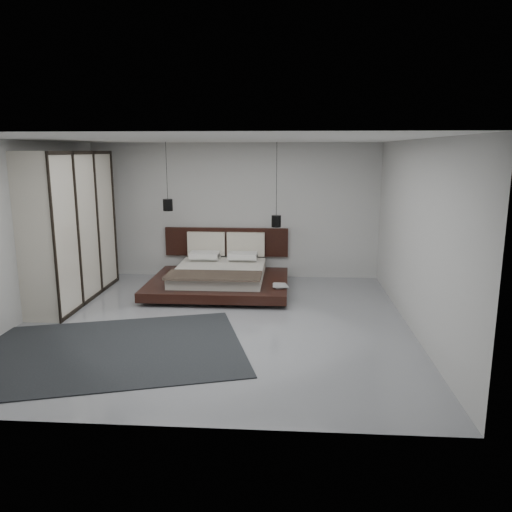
# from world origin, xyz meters

# --- Properties ---
(floor) EXTENTS (6.00, 6.00, 0.00)m
(floor) POSITION_xyz_m (0.00, 0.00, 0.00)
(floor) COLOR gray
(floor) RESTS_ON ground
(ceiling) EXTENTS (6.00, 6.00, 0.00)m
(ceiling) POSITION_xyz_m (0.00, 0.00, 2.80)
(ceiling) COLOR white
(ceiling) RESTS_ON wall_back
(wall_back) EXTENTS (6.00, 0.00, 6.00)m
(wall_back) POSITION_xyz_m (0.00, 3.00, 1.40)
(wall_back) COLOR #B8B8B6
(wall_back) RESTS_ON floor
(wall_front) EXTENTS (6.00, 0.00, 6.00)m
(wall_front) POSITION_xyz_m (0.00, -3.00, 1.40)
(wall_front) COLOR #B8B8B6
(wall_front) RESTS_ON floor
(wall_left) EXTENTS (0.00, 6.00, 6.00)m
(wall_left) POSITION_xyz_m (-3.00, 0.00, 1.40)
(wall_left) COLOR #B8B8B6
(wall_left) RESTS_ON floor
(wall_right) EXTENTS (0.00, 6.00, 6.00)m
(wall_right) POSITION_xyz_m (3.00, 0.00, 1.40)
(wall_right) COLOR #B8B8B6
(wall_right) RESTS_ON floor
(lattice_screen) EXTENTS (0.05, 0.90, 2.60)m
(lattice_screen) POSITION_xyz_m (-2.95, 2.45, 1.30)
(lattice_screen) COLOR black
(lattice_screen) RESTS_ON floor
(bed) EXTENTS (2.60, 2.32, 1.05)m
(bed) POSITION_xyz_m (-0.18, 1.92, 0.28)
(bed) COLOR black
(bed) RESTS_ON floor
(book_lower) EXTENTS (0.30, 0.37, 0.03)m
(book_lower) POSITION_xyz_m (0.89, 1.29, 0.26)
(book_lower) COLOR #99724C
(book_lower) RESTS_ON bed
(book_upper) EXTENTS (0.22, 0.30, 0.02)m
(book_upper) POSITION_xyz_m (0.87, 1.26, 0.28)
(book_upper) COLOR #99724C
(book_upper) RESTS_ON book_lower
(pendant_left) EXTENTS (0.19, 0.19, 1.33)m
(pendant_left) POSITION_xyz_m (-1.24, 2.31, 1.59)
(pendant_left) COLOR black
(pendant_left) RESTS_ON ceiling
(pendant_right) EXTENTS (0.19, 0.19, 1.63)m
(pendant_right) POSITION_xyz_m (0.89, 2.31, 1.29)
(pendant_right) COLOR black
(pendant_right) RESTS_ON ceiling
(wardrobe) EXTENTS (0.63, 2.68, 2.63)m
(wardrobe) POSITION_xyz_m (-2.70, 1.13, 1.32)
(wardrobe) COLOR beige
(wardrobe) RESTS_ON floor
(rug) EXTENTS (4.00, 3.33, 0.01)m
(rug) POSITION_xyz_m (-1.20, -1.20, 0.01)
(rug) COLOR black
(rug) RESTS_ON floor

